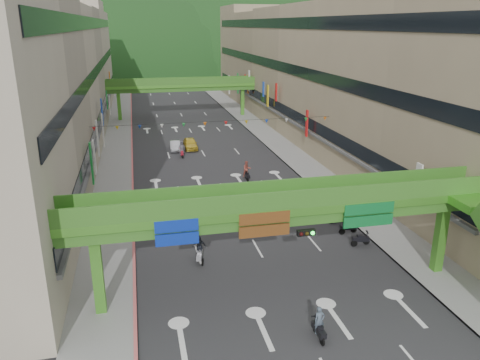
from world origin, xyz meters
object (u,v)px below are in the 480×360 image
at_px(scooter_rider_near, 319,324).
at_px(pedestrian_red, 332,190).
at_px(car_silver, 175,146).
at_px(car_yellow, 190,144).
at_px(overpass_near, 302,217).
at_px(scooter_rider_mid, 247,170).

xyz_separation_m(scooter_rider_near, pedestrian_red, (9.28, 19.82, -0.01)).
distance_m(car_silver, car_yellow, 2.10).
bearing_deg(overpass_near, car_yellow, 93.50).
distance_m(scooter_rider_near, car_yellow, 41.70).
bearing_deg(overpass_near, scooter_rider_near, -95.43).
xyz_separation_m(overpass_near, car_silver, (-4.36, 37.00, -4.58)).
height_order(car_silver, pedestrian_red, pedestrian_red).
xyz_separation_m(overpass_near, pedestrian_red, (8.87, 15.44, -4.33)).
distance_m(scooter_rider_mid, car_silver, 15.73).
height_order(overpass_near, scooter_rider_near, overpass_near).
distance_m(scooter_rider_mid, pedestrian_red, 9.92).
height_order(scooter_rider_mid, car_yellow, scooter_rider_mid).
bearing_deg(car_yellow, scooter_rider_near, -86.92).
relative_size(scooter_rider_near, car_yellow, 0.45).
height_order(overpass_near, car_silver, overpass_near).
bearing_deg(car_yellow, scooter_rider_mid, -72.94).
relative_size(car_yellow, pedestrian_red, 2.48).
bearing_deg(pedestrian_red, scooter_rider_near, -126.67).
height_order(overpass_near, scooter_rider_mid, overpass_near).
bearing_deg(pedestrian_red, overpass_near, -131.45).
relative_size(scooter_rider_near, car_silver, 0.51).
height_order(scooter_rider_near, car_yellow, scooter_rider_near).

